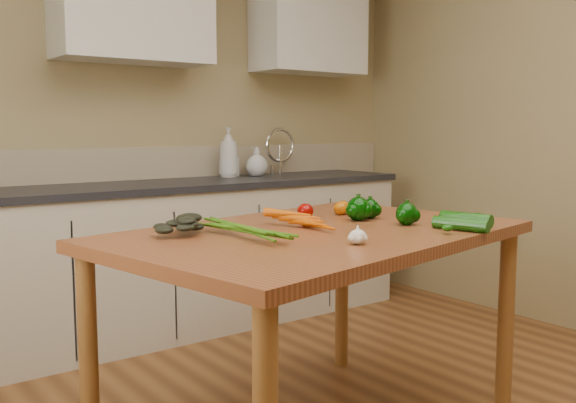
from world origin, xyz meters
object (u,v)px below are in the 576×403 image
(table, at_px, (317,254))
(pepper_b, at_px, (370,209))
(zucchini_b, at_px, (461,224))
(soap_bottle_c, at_px, (257,162))
(pepper_a, at_px, (358,209))
(leafy_greens, at_px, (177,220))
(garlic_bulb, at_px, (358,237))
(tomato_b, at_px, (341,208))
(zucchini_a, at_px, (466,219))
(carrot_bunch, at_px, (283,220))
(soap_bottle_a, at_px, (228,152))
(tomato_a, at_px, (305,211))
(pepper_c, at_px, (407,214))
(soap_bottle_b, at_px, (231,163))
(tomato_c, at_px, (343,207))

(table, xyz_separation_m, pepper_b, (0.37, 0.10, 0.13))
(table, distance_m, zucchini_b, 0.55)
(soap_bottle_c, distance_m, pepper_a, 1.75)
(leafy_greens, xyz_separation_m, garlic_bulb, (0.39, -0.52, -0.03))
(tomato_b, bearing_deg, pepper_b, -78.88)
(zucchini_a, bearing_deg, leafy_greens, 154.74)
(pepper_b, xyz_separation_m, zucchini_a, (0.15, -0.38, -0.01))
(zucchini_b, bearing_deg, carrot_bunch, 143.62)
(leafy_greens, distance_m, zucchini_b, 1.05)
(soap_bottle_a, xyz_separation_m, tomato_a, (-0.51, -1.46, -0.19))
(soap_bottle_a, xyz_separation_m, zucchini_a, (-0.14, -2.00, -0.20))
(soap_bottle_c, relative_size, zucchini_b, 0.89)
(pepper_a, bearing_deg, leafy_greens, 171.17)
(garlic_bulb, xyz_separation_m, pepper_b, (0.46, 0.42, 0.02))
(carrot_bunch, height_order, tomato_a, carrot_bunch)
(zucchini_b, bearing_deg, leafy_greens, 148.92)
(table, height_order, soap_bottle_c, soap_bottle_c)
(tomato_a, bearing_deg, garlic_bulb, -112.31)
(pepper_c, height_order, zucchini_a, pepper_c)
(table, distance_m, pepper_a, 0.33)
(carrot_bunch, bearing_deg, pepper_b, -4.82)
(pepper_b, bearing_deg, soap_bottle_c, 72.51)
(soap_bottle_b, bearing_deg, soap_bottle_c, -115.77)
(carrot_bunch, relative_size, garlic_bulb, 4.96)
(table, distance_m, tomato_b, 0.44)
(pepper_a, bearing_deg, carrot_bunch, -176.12)
(table, height_order, tomato_c, tomato_c)
(soap_bottle_a, distance_m, soap_bottle_c, 0.23)
(carrot_bunch, relative_size, leafy_greens, 1.30)
(garlic_bulb, distance_m, tomato_a, 0.63)
(tomato_a, relative_size, zucchini_a, 0.33)
(soap_bottle_a, bearing_deg, pepper_a, 132.38)
(table, distance_m, soap_bottle_a, 1.88)
(soap_bottle_b, height_order, tomato_b, soap_bottle_b)
(pepper_a, bearing_deg, tomato_a, 126.22)
(table, bearing_deg, garlic_bulb, -115.88)
(carrot_bunch, relative_size, pepper_a, 2.99)
(soap_bottle_a, xyz_separation_m, soap_bottle_c, (0.22, -0.00, -0.07))
(table, distance_m, garlic_bulb, 0.35)
(pepper_c, height_order, tomato_b, pepper_c)
(leafy_greens, bearing_deg, zucchini_a, -25.26)
(soap_bottle_a, bearing_deg, tomato_a, 126.03)
(soap_bottle_b, xyz_separation_m, garlic_bulb, (-0.80, -2.10, -0.13))
(table, bearing_deg, pepper_c, -29.10)
(soap_bottle_c, distance_m, pepper_c, 1.92)
(leafy_greens, distance_m, zucchini_a, 1.11)
(garlic_bulb, height_order, tomato_b, tomato_b)
(table, xyz_separation_m, tomato_a, (0.15, 0.26, 0.12))
(tomato_a, bearing_deg, pepper_a, -53.78)
(soap_bottle_a, height_order, zucchini_a, soap_bottle_a)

